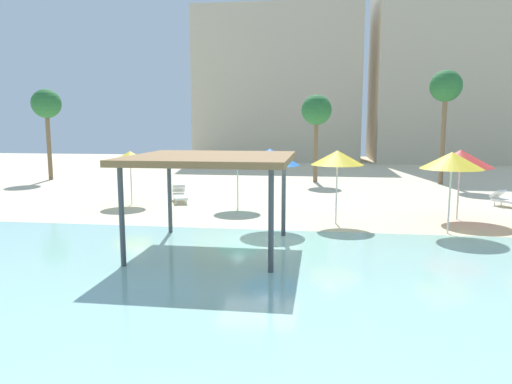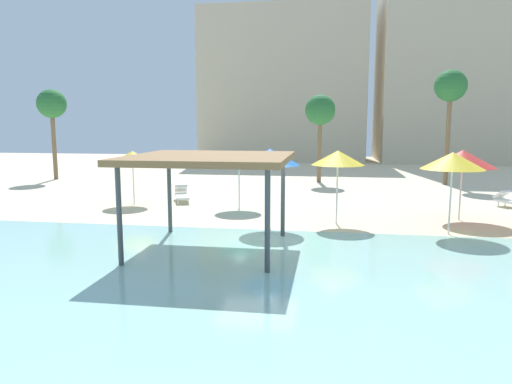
# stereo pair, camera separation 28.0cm
# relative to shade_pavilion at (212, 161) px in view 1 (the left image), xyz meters

# --- Properties ---
(ground_plane) EXTENTS (80.00, 80.00, 0.00)m
(ground_plane) POSITION_rel_shade_pavilion_xyz_m (1.21, 1.24, -2.67)
(ground_plane) COLOR beige
(lagoon_water) EXTENTS (44.00, 13.50, 0.04)m
(lagoon_water) POSITION_rel_shade_pavilion_xyz_m (1.21, -4.01, -2.65)
(lagoon_water) COLOR #99D1C6
(lagoon_water) RESTS_ON ground
(shade_pavilion) EXTENTS (4.59, 4.59, 2.83)m
(shade_pavilion) POSITION_rel_shade_pavilion_xyz_m (0.00, 0.00, 0.00)
(shade_pavilion) COLOR #42474C
(shade_pavilion) RESTS_ON ground
(beach_umbrella_teal_0) EXTENTS (1.94, 1.94, 2.53)m
(beach_umbrella_teal_0) POSITION_rel_shade_pavilion_xyz_m (-0.49, 6.97, -0.41)
(beach_umbrella_teal_0) COLOR silver
(beach_umbrella_teal_0) RESTS_ON ground
(beach_umbrella_blue_1) EXTENTS (2.13, 2.13, 2.86)m
(beach_umbrella_blue_1) POSITION_rel_shade_pavilion_xyz_m (1.34, 3.26, -0.10)
(beach_umbrella_blue_1) COLOR silver
(beach_umbrella_blue_1) RESTS_ON ground
(beach_umbrella_red_3) EXTENTS (2.45, 2.45, 2.73)m
(beach_umbrella_red_3) POSITION_rel_shade_pavilion_xyz_m (8.49, 5.80, -0.28)
(beach_umbrella_red_3) COLOR silver
(beach_umbrella_red_3) RESTS_ON ground
(beach_umbrella_yellow_4) EXTENTS (2.07, 2.07, 2.79)m
(beach_umbrella_yellow_4) POSITION_rel_shade_pavilion_xyz_m (7.50, 3.25, -0.17)
(beach_umbrella_yellow_4) COLOR silver
(beach_umbrella_yellow_4) RESTS_ON ground
(beach_umbrella_yellow_5) EXTENTS (1.93, 1.93, 2.48)m
(beach_umbrella_yellow_5) POSITION_rel_shade_pavilion_xyz_m (-5.56, 7.27, -0.46)
(beach_umbrella_yellow_5) COLOR silver
(beach_umbrella_yellow_5) RESTS_ON ground
(beach_umbrella_yellow_6) EXTENTS (1.95, 1.95, 2.76)m
(beach_umbrella_yellow_6) POSITION_rel_shade_pavilion_xyz_m (3.73, 4.32, -0.19)
(beach_umbrella_yellow_6) COLOR silver
(beach_umbrella_yellow_6) RESTS_ON ground
(lounge_chair_0) EXTENTS (1.58, 1.90, 0.74)m
(lounge_chair_0) POSITION_rel_shade_pavilion_xyz_m (11.57, 8.91, -2.34)
(lounge_chair_0) COLOR white
(lounge_chair_0) RESTS_ON ground
(lounge_chair_1) EXTENTS (1.26, 1.98, 0.74)m
(lounge_chair_1) POSITION_rel_shade_pavilion_xyz_m (-3.61, 8.42, -2.34)
(lounge_chair_1) COLOR white
(lounge_chair_1) RESTS_ON ground
(palm_tree_0) EXTENTS (1.90, 1.90, 6.93)m
(palm_tree_0) POSITION_rel_shade_pavilion_xyz_m (10.52, 16.94, 3.12)
(palm_tree_0) COLOR brown
(palm_tree_0) RESTS_ON ground
(palm_tree_1) EXTENTS (1.90, 1.90, 5.98)m
(palm_tree_1) POSITION_rel_shade_pavilion_xyz_m (-14.83, 15.80, 2.23)
(palm_tree_1) COLOR brown
(palm_tree_1) RESTS_ON ground
(palm_tree_2) EXTENTS (1.90, 1.90, 5.54)m
(palm_tree_2) POSITION_rel_shade_pavilion_xyz_m (2.79, 16.96, 1.80)
(palm_tree_2) COLOR brown
(palm_tree_2) RESTS_ON ground
(hotel_block_0) EXTENTS (16.46, 9.57, 15.06)m
(hotel_block_0) POSITION_rel_shade_pavilion_xyz_m (-1.39, 36.89, 4.86)
(hotel_block_0) COLOR beige
(hotel_block_0) RESTS_ON ground
(hotel_block_1) EXTENTS (18.15, 11.81, 21.42)m
(hotel_block_1) POSITION_rel_shade_pavilion_xyz_m (17.32, 37.06, 8.04)
(hotel_block_1) COLOR beige
(hotel_block_1) RESTS_ON ground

